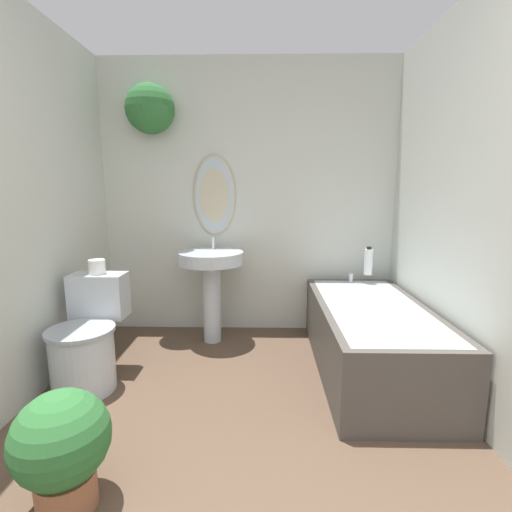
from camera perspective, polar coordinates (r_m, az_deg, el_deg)
wall_back at (r=3.35m, az=-3.33°, el=10.60°), size 2.70×0.40×2.40m
wall_right at (r=2.23m, az=33.56°, el=6.35°), size 0.06×3.01×2.40m
toilet at (r=2.73m, az=-24.49°, el=-11.84°), size 0.42×0.61×0.71m
pedestal_sink at (r=3.13m, az=-6.90°, el=-2.70°), size 0.54×0.54×0.88m
bathtub at (r=2.81m, az=17.28°, el=-11.75°), size 0.74×1.55×0.57m
shampoo_bottle at (r=3.32m, az=16.92°, el=-0.82°), size 0.07×0.07×0.24m
potted_plant at (r=1.82m, az=-27.67°, el=-24.37°), size 0.38×0.38×0.50m
toilet_paper_roll at (r=2.80m, az=-23.27°, el=-1.54°), size 0.11×0.11×0.10m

